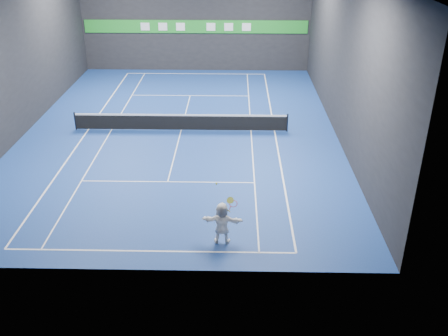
{
  "coord_description": "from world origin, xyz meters",
  "views": [
    {
      "loc": [
        3.14,
        -27.12,
        11.19
      ],
      "look_at": [
        2.7,
        -7.86,
        1.5
      ],
      "focal_mm": 40.0,
      "sensor_mm": 36.0,
      "label": 1
    }
  ],
  "objects_px": {
    "tennis_ball": "(216,184)",
    "tennis_racket": "(232,204)",
    "tennis_net": "(181,122)",
    "player": "(222,223)"
  },
  "relations": [
    {
      "from": "player",
      "to": "tennis_ball",
      "type": "distance_m",
      "value": 1.6
    },
    {
      "from": "tennis_ball",
      "to": "tennis_net",
      "type": "bearing_deg",
      "value": 102.79
    },
    {
      "from": "player",
      "to": "tennis_net",
      "type": "relative_size",
      "value": 0.14
    },
    {
      "from": "tennis_ball",
      "to": "tennis_racket",
      "type": "relative_size",
      "value": 0.11
    },
    {
      "from": "player",
      "to": "tennis_ball",
      "type": "relative_size",
      "value": 22.92
    },
    {
      "from": "tennis_ball",
      "to": "tennis_racket",
      "type": "xyz_separation_m",
      "value": [
        0.59,
        -0.2,
        -0.76
      ]
    },
    {
      "from": "tennis_ball",
      "to": "tennis_net",
      "type": "relative_size",
      "value": 0.01
    },
    {
      "from": "tennis_net",
      "to": "tennis_ball",
      "type": "bearing_deg",
      "value": -77.21
    },
    {
      "from": "tennis_ball",
      "to": "tennis_racket",
      "type": "distance_m",
      "value": 0.99
    },
    {
      "from": "tennis_net",
      "to": "tennis_racket",
      "type": "relative_size",
      "value": 18.16
    }
  ]
}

